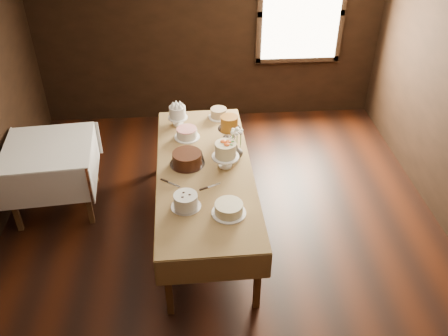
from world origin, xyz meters
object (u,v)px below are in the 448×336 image
(cake_server_a, at_px, (214,185))
(cake_flowers, at_px, (226,156))
(cake_server_c, at_px, (201,154))
(cake_caramel, at_px, (229,129))
(cake_chocolate, at_px, (187,159))
(display_table, at_px, (205,173))
(cake_speckled, at_px, (219,113))
(cake_swirl, at_px, (186,201))
(cake_server_e, at_px, (174,184))
(flower_vase, at_px, (236,152))
(cake_lattice, at_px, (187,134))
(cake_server_d, at_px, (226,154))
(side_table, at_px, (49,154))
(cake_meringue, at_px, (178,116))
(cake_cream, at_px, (229,209))

(cake_server_a, bearing_deg, cake_flowers, 42.26)
(cake_server_a, bearing_deg, cake_server_c, 75.83)
(cake_caramel, relative_size, cake_chocolate, 0.80)
(display_table, xyz_separation_m, cake_speckled, (0.22, 1.09, 0.12))
(cake_chocolate, height_order, cake_swirl, cake_swirl)
(cake_server_e, relative_size, flower_vase, 1.64)
(cake_lattice, distance_m, cake_server_d, 0.58)
(side_table, height_order, flower_vase, flower_vase)
(display_table, xyz_separation_m, flower_vase, (0.36, 0.20, 0.13))
(cake_lattice, xyz_separation_m, cake_caramel, (0.49, -0.06, 0.08))
(side_table, relative_size, cake_lattice, 3.56)
(cake_caramel, distance_m, cake_server_e, 1.05)
(cake_lattice, distance_m, cake_server_c, 0.40)
(side_table, relative_size, cake_server_d, 4.40)
(cake_lattice, bearing_deg, cake_speckled, 48.32)
(cake_caramel, distance_m, cake_server_c, 0.47)
(display_table, relative_size, cake_swirl, 8.61)
(flower_vase, bearing_deg, cake_server_d, 149.00)
(cake_lattice, relative_size, cake_flowers, 1.00)
(cake_meringue, bearing_deg, cake_server_d, -52.55)
(cake_meringue, bearing_deg, cake_server_c, -69.23)
(cake_server_c, relative_size, cake_server_d, 1.00)
(cake_cream, bearing_deg, cake_server_d, 86.92)
(cake_server_a, height_order, cake_server_d, same)
(cake_speckled, xyz_separation_m, cake_server_c, (-0.24, -0.82, -0.05))
(cake_server_e, height_order, flower_vase, flower_vase)
(cake_meringue, height_order, cake_cream, cake_meringue)
(side_table, height_order, cake_lattice, cake_lattice)
(cake_speckled, bearing_deg, cake_cream, -90.74)
(cake_server_a, bearing_deg, cake_server_e, 149.03)
(flower_vase, bearing_deg, side_table, 171.60)
(cake_flowers, bearing_deg, cake_speckled, 90.29)
(cake_chocolate, distance_m, cake_server_a, 0.48)
(display_table, height_order, flower_vase, flower_vase)
(cake_chocolate, relative_size, cake_server_c, 1.57)
(display_table, bearing_deg, cake_caramel, 61.85)
(cake_caramel, relative_size, cake_server_a, 1.26)
(cake_caramel, bearing_deg, cake_server_e, -127.11)
(cake_caramel, relative_size, cake_server_e, 1.26)
(cake_meringue, height_order, cake_caramel, cake_caramel)
(cake_cream, relative_size, cake_server_a, 1.55)
(cake_cream, bearing_deg, cake_chocolate, 114.53)
(cake_lattice, bearing_deg, display_table, -74.78)
(cake_speckled, height_order, cake_flowers, cake_flowers)
(cake_cream, relative_size, cake_server_d, 1.55)
(cake_server_e, distance_m, flower_vase, 0.82)
(cake_server_e, bearing_deg, cake_chocolate, 104.20)
(flower_vase, bearing_deg, cake_caramel, 97.06)
(display_table, relative_size, cake_server_e, 10.74)
(cake_caramel, height_order, cake_flowers, cake_caramel)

